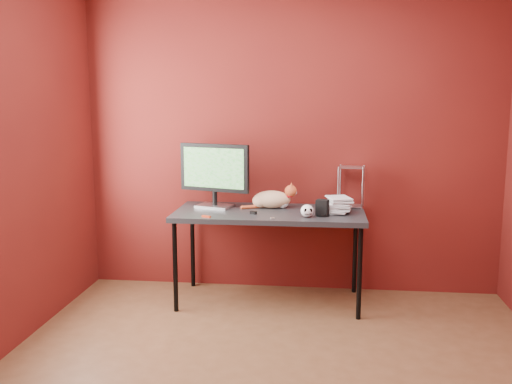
# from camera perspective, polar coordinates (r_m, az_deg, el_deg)

# --- Properties ---
(room) EXTENTS (3.52, 3.52, 2.61)m
(room) POSITION_cam_1_polar(r_m,az_deg,el_deg) (3.07, 1.89, 5.66)
(room) COLOR #4F2F1B
(room) RESTS_ON ground
(desk) EXTENTS (1.50, 0.70, 0.75)m
(desk) POSITION_cam_1_polar(r_m,az_deg,el_deg) (4.54, 1.36, -2.55)
(desk) COLOR black
(desk) RESTS_ON ground
(monitor) EXTENTS (0.59, 0.27, 0.52)m
(monitor) POSITION_cam_1_polar(r_m,az_deg,el_deg) (4.65, -4.18, 1.98)
(monitor) COLOR #ACACB1
(monitor) RESTS_ON desk
(cat) EXTENTS (0.45, 0.17, 0.21)m
(cat) POSITION_cam_1_polar(r_m,az_deg,el_deg) (4.65, 1.64, -0.72)
(cat) COLOR #C26F29
(cat) RESTS_ON desk
(skull_mug) EXTENTS (0.10, 0.10, 0.10)m
(skull_mug) POSITION_cam_1_polar(r_m,az_deg,el_deg) (4.31, 5.14, -1.89)
(skull_mug) COLOR white
(skull_mug) RESTS_ON desk
(speaker) EXTENTS (0.11, 0.11, 0.13)m
(speaker) POSITION_cam_1_polar(r_m,az_deg,el_deg) (4.37, 6.65, -1.64)
(speaker) COLOR black
(speaker) RESTS_ON desk
(book_stack) EXTENTS (0.22, 0.26, 1.33)m
(book_stack) POSITION_cam_1_polar(r_m,az_deg,el_deg) (4.46, 7.45, 6.42)
(book_stack) COLOR beige
(book_stack) RESTS_ON desk
(wire_rack) EXTENTS (0.22, 0.19, 0.34)m
(wire_rack) POSITION_cam_1_polar(r_m,az_deg,el_deg) (4.74, 9.48, 0.54)
(wire_rack) COLOR #ACACB1
(wire_rack) RESTS_ON desk
(pocket_knife) EXTENTS (0.07, 0.05, 0.01)m
(pocket_knife) POSITION_cam_1_polar(r_m,az_deg,el_deg) (4.32, -4.99, -2.45)
(pocket_knife) COLOR #B0280D
(pocket_knife) RESTS_ON desk
(black_gadget) EXTENTS (0.06, 0.05, 0.02)m
(black_gadget) POSITION_cam_1_polar(r_m,az_deg,el_deg) (4.42, -0.27, -2.08)
(black_gadget) COLOR black
(black_gadget) RESTS_ON desk
(washer) EXTENTS (0.04, 0.04, 0.00)m
(washer) POSITION_cam_1_polar(r_m,az_deg,el_deg) (4.27, 1.65, -2.62)
(washer) COLOR #ACACB1
(washer) RESTS_ON desk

